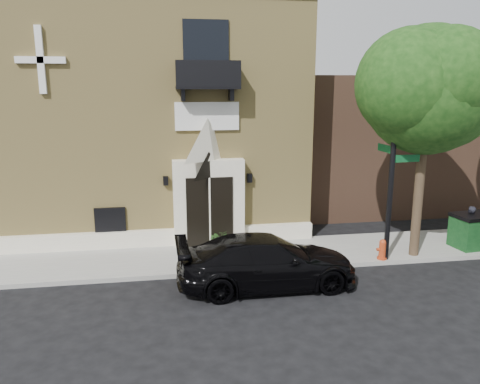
% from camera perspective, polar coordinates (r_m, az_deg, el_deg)
% --- Properties ---
extents(ground, '(120.00, 120.00, 0.00)m').
position_cam_1_polar(ground, '(15.40, 1.04, -9.96)').
color(ground, black).
rests_on(ground, ground).
extents(sidewalk, '(42.00, 3.00, 0.15)m').
position_cam_1_polar(sidewalk, '(16.93, 3.49, -7.56)').
color(sidewalk, gray).
rests_on(sidewalk, ground).
extents(church, '(12.20, 11.01, 9.30)m').
position_cam_1_polar(church, '(21.97, -10.47, 9.13)').
color(church, tan).
rests_on(church, ground).
extents(neighbour_building, '(18.00, 8.00, 6.40)m').
position_cam_1_polar(neighbour_building, '(27.33, 23.15, 5.97)').
color(neighbour_building, brown).
rests_on(neighbour_building, ground).
extents(street_tree_left, '(4.97, 4.38, 7.77)m').
position_cam_1_polar(street_tree_left, '(16.69, 22.16, 11.57)').
color(street_tree_left, '#38281C').
rests_on(street_tree_left, sidewalk).
extents(black_sedan, '(5.48, 2.31, 1.58)m').
position_cam_1_polar(black_sedan, '(14.27, 3.28, -8.45)').
color(black_sedan, black).
rests_on(black_sedan, ground).
extents(street_sign, '(1.07, 1.07, 6.72)m').
position_cam_1_polar(street_sign, '(16.18, 18.11, 3.55)').
color(street_sign, black).
rests_on(street_sign, sidewalk).
extents(fire_hydrant, '(0.41, 0.32, 0.71)m').
position_cam_1_polar(fire_hydrant, '(16.82, 16.96, -6.71)').
color(fire_hydrant, '#AF3917').
rests_on(fire_hydrant, sidewalk).
extents(dumpster, '(2.03, 1.31, 1.25)m').
position_cam_1_polar(dumpster, '(19.37, 27.06, -4.14)').
color(dumpster, '#0F3918').
rests_on(dumpster, sidewalk).
extents(planter, '(0.80, 0.74, 0.73)m').
position_cam_1_polar(planter, '(17.01, -2.70, -5.87)').
color(planter, '#336026').
rests_on(planter, sidewalk).
extents(pedestrian_near, '(0.65, 0.57, 1.51)m').
position_cam_1_polar(pedestrian_near, '(19.27, 26.13, -3.75)').
color(pedestrian_near, black).
rests_on(pedestrian_near, sidewalk).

